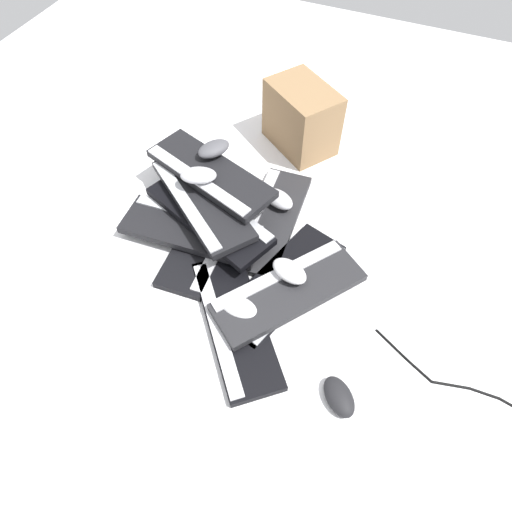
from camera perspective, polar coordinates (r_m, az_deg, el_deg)
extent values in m
plane|color=white|center=(1.41, 0.22, 0.23)|extent=(3.20, 3.20, 0.00)
cube|color=black|center=(1.27, -2.54, -8.31)|extent=(0.43, 0.40, 0.02)
cube|color=silver|center=(1.26, -5.07, -8.63)|extent=(0.34, 0.30, 0.01)
cube|color=black|center=(1.34, 3.38, -3.33)|extent=(0.46, 0.27, 0.02)
cube|color=#B2B5BA|center=(1.31, 5.35, -4.29)|extent=(0.41, 0.16, 0.01)
cube|color=#232326|center=(1.48, 2.00, 4.47)|extent=(0.45, 0.18, 0.02)
cube|color=silver|center=(1.48, -0.06, 5.38)|extent=(0.42, 0.07, 0.01)
cube|color=black|center=(1.45, -6.29, 2.45)|extent=(0.45, 0.18, 0.02)
cube|color=silver|center=(1.42, -4.25, 2.26)|extent=(0.42, 0.07, 0.01)
cube|color=black|center=(1.43, -8.02, 3.17)|extent=(0.18, 0.45, 0.02)
cube|color=#B2B5BA|center=(1.45, -7.19, 5.18)|extent=(0.07, 0.42, 0.01)
cube|color=black|center=(1.42, -5.91, 5.04)|extent=(0.30, 0.46, 0.02)
cube|color=#B2B5BA|center=(1.43, -4.27, 6.64)|extent=(0.19, 0.40, 0.01)
cube|color=black|center=(1.43, -6.72, 7.06)|extent=(0.38, 0.44, 0.02)
cube|color=#B2B5BA|center=(1.41, -8.85, 6.60)|extent=(0.28, 0.36, 0.01)
cube|color=#232326|center=(1.29, 4.14, -4.51)|extent=(0.44, 0.38, 0.02)
cube|color=silver|center=(1.30, 2.82, -2.35)|extent=(0.36, 0.28, 0.01)
cube|color=black|center=(1.46, -5.72, 10.29)|extent=(0.28, 0.46, 0.02)
cube|color=silver|center=(1.43, -7.39, 9.53)|extent=(0.17, 0.41, 0.01)
ellipsoid|color=silver|center=(1.28, 4.20, -1.89)|extent=(0.10, 0.13, 0.04)
ellipsoid|color=#4C4C51|center=(1.49, -5.30, 13.21)|extent=(0.13, 0.11, 0.04)
ellipsoid|color=#B7B7BC|center=(1.50, 2.84, 7.14)|extent=(0.10, 0.13, 0.04)
ellipsoid|color=#B7B7BC|center=(1.41, -7.20, 9.97)|extent=(0.10, 0.13, 0.04)
ellipsoid|color=silver|center=(1.25, -2.18, -6.43)|extent=(0.07, 0.11, 0.04)
ellipsoid|color=black|center=(1.20, 10.33, -16.91)|extent=(0.12, 0.12, 0.04)
cylinder|color=black|center=(1.30, 16.61, -10.52)|extent=(0.06, 0.10, 0.01)
cylinder|color=black|center=(1.29, 19.75, -13.27)|extent=(0.04, 0.07, 0.01)
cylinder|color=black|center=(1.31, 23.18, -14.56)|extent=(0.03, 0.09, 0.01)
cylinder|color=black|center=(1.33, 26.69, -15.05)|extent=(0.01, 0.07, 0.01)
cylinder|color=black|center=(1.35, 29.37, -15.92)|extent=(0.02, 0.06, 0.01)
sphere|color=black|center=(1.31, 14.88, -8.92)|extent=(0.01, 0.01, 0.01)
sphere|color=black|center=(1.30, 18.38, -12.13)|extent=(0.01, 0.01, 0.01)
sphere|color=black|center=(1.29, 21.14, -14.40)|extent=(0.01, 0.01, 0.01)
sphere|color=black|center=(1.32, 25.18, -14.70)|extent=(0.01, 0.01, 0.01)
sphere|color=black|center=(1.34, 28.18, -15.39)|extent=(0.01, 0.01, 0.01)
cube|color=olive|center=(1.70, 5.71, 16.81)|extent=(0.29, 0.31, 0.23)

